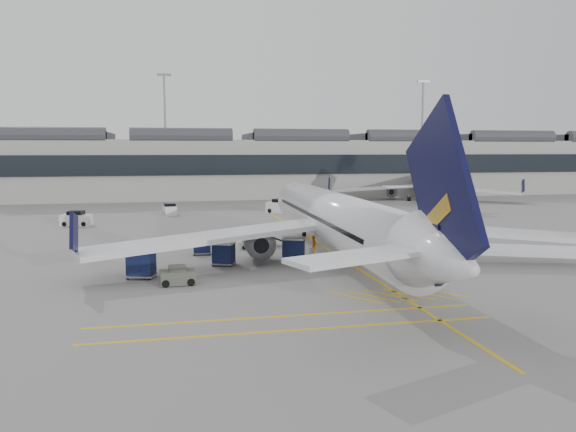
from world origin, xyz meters
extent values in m
plane|color=gray|center=(0.00, 0.00, 0.00)|extent=(220.00, 220.00, 0.00)
cube|color=#9E9E99|center=(0.00, 72.00, 5.50)|extent=(200.00, 20.00, 11.00)
cube|color=black|center=(0.00, 61.80, 6.50)|extent=(200.00, 0.50, 3.60)
cube|color=#38383D|center=(0.00, 72.00, 11.70)|extent=(200.00, 18.00, 1.40)
cylinder|color=slate|center=(-5.00, 86.00, 12.50)|extent=(0.44, 0.44, 25.00)
cube|color=slate|center=(-5.00, 86.00, 25.20)|extent=(3.00, 0.60, 0.50)
cylinder|color=slate|center=(55.00, 86.00, 12.50)|extent=(0.44, 0.44, 25.00)
cube|color=slate|center=(55.00, 86.00, 25.20)|extent=(3.00, 0.60, 0.50)
cube|color=gold|center=(10.00, 10.00, 0.01)|extent=(0.25, 60.00, 0.01)
cylinder|color=white|center=(9.26, 4.40, 3.56)|extent=(5.06, 34.04, 4.26)
cone|color=white|center=(9.71, 23.64, 3.56)|extent=(4.36, 4.63, 4.26)
cone|color=white|center=(8.79, -15.28, 4.02)|extent=(4.38, 5.53, 4.26)
cube|color=white|center=(-1.53, 2.96, 2.55)|extent=(19.60, 9.41, 0.40)
cube|color=white|center=(19.96, 2.45, 2.55)|extent=(19.50, 10.22, 0.40)
cylinder|color=slate|center=(2.71, 5.13, 1.75)|extent=(2.47, 4.13, 2.38)
cylinder|color=slate|center=(15.83, 4.81, 1.75)|extent=(2.47, 4.13, 2.38)
cube|color=black|center=(8.80, -14.60, 7.19)|extent=(0.54, 8.62, 9.48)
cylinder|color=black|center=(9.56, 17.41, 0.36)|extent=(0.33, 0.73, 0.72)
cylinder|color=black|center=(6.36, 1.64, 0.45)|extent=(0.81, 0.92, 0.91)
cylinder|color=black|center=(12.02, 1.51, 0.45)|extent=(0.81, 0.92, 0.91)
cylinder|color=white|center=(41.03, 55.62, 2.98)|extent=(14.27, 27.54, 3.56)
cone|color=white|center=(47.25, 70.45, 2.98)|extent=(4.74, 4.87, 3.56)
cone|color=white|center=(34.65, 40.45, 3.36)|extent=(5.04, 5.56, 3.56)
cube|color=white|center=(32.19, 57.80, 2.13)|extent=(16.31, 4.74, 0.33)
cube|color=white|center=(48.76, 50.83, 2.13)|extent=(14.40, 13.08, 0.33)
cylinder|color=slate|center=(36.15, 58.18, 1.47)|extent=(3.15, 3.91, 1.99)
cylinder|color=slate|center=(46.27, 53.93, 1.47)|extent=(3.15, 3.91, 1.99)
cube|color=black|center=(34.87, 40.97, 6.01)|extent=(3.05, 6.75, 7.92)
cylinder|color=black|center=(45.24, 65.65, 0.30)|extent=(0.48, 0.66, 0.61)
cylinder|color=black|center=(37.93, 54.36, 0.38)|extent=(0.90, 0.95, 0.76)
cylinder|color=black|center=(42.29, 52.53, 0.38)|extent=(0.90, 0.95, 0.76)
cube|color=silver|center=(3.55, 12.35, 0.35)|extent=(4.07, 2.39, 0.70)
cube|color=black|center=(4.53, 12.60, 1.16)|extent=(3.57, 1.90, 1.49)
cube|color=silver|center=(2.48, 12.08, 1.06)|extent=(1.19, 1.49, 0.90)
cylinder|color=black|center=(2.36, 11.33, 0.22)|extent=(0.47, 0.28, 0.44)
cylinder|color=black|center=(2.02, 12.69, 0.22)|extent=(0.47, 0.28, 0.44)
cylinder|color=black|center=(5.09, 12.01, 0.22)|extent=(0.47, 0.28, 0.44)
cylinder|color=black|center=(4.75, 13.38, 0.22)|extent=(0.47, 0.28, 0.44)
cube|color=gray|center=(-1.60, 9.75, 0.17)|extent=(1.72, 1.46, 0.11)
cube|color=#131C49|center=(-1.60, 9.75, 0.94)|extent=(1.58, 1.40, 1.39)
cube|color=silver|center=(-1.60, 9.75, 1.66)|extent=(1.63, 1.45, 0.10)
cylinder|color=black|center=(-2.30, 9.28, 0.11)|extent=(0.22, 0.11, 0.21)
cylinder|color=black|center=(-2.22, 10.33, 0.11)|extent=(0.22, 0.11, 0.21)
cylinder|color=black|center=(-0.97, 9.18, 0.11)|extent=(0.22, 0.11, 0.21)
cylinder|color=black|center=(-0.89, 10.23, 0.11)|extent=(0.22, 0.11, 0.21)
cube|color=gray|center=(5.68, 5.01, 0.20)|extent=(2.31, 2.10, 0.13)
cube|color=#131C49|center=(5.68, 5.01, 1.10)|extent=(2.13, 1.99, 1.62)
cube|color=silver|center=(5.68, 5.01, 1.95)|extent=(2.20, 2.06, 0.11)
cylinder|color=black|center=(4.74, 4.68, 0.12)|extent=(0.27, 0.19, 0.25)
cylinder|color=black|center=(5.14, 5.84, 0.12)|extent=(0.27, 0.19, 0.25)
cylinder|color=black|center=(6.22, 4.17, 0.12)|extent=(0.27, 0.19, 0.25)
cylinder|color=black|center=(6.62, 5.34, 0.12)|extent=(0.27, 0.19, 0.25)
cube|color=gray|center=(-0.16, 4.70, 0.18)|extent=(2.14, 1.97, 0.12)
cube|color=#131C49|center=(-0.16, 4.70, 1.00)|extent=(1.98, 1.87, 1.49)
cube|color=silver|center=(-0.16, 4.70, 1.78)|extent=(2.05, 1.93, 0.10)
cylinder|color=black|center=(-1.03, 4.44, 0.11)|extent=(0.25, 0.18, 0.23)
cylinder|color=black|center=(-0.62, 5.49, 0.11)|extent=(0.25, 0.18, 0.23)
cylinder|color=black|center=(0.31, 3.92, 0.11)|extent=(0.25, 0.18, 0.23)
cylinder|color=black|center=(0.72, 4.96, 0.11)|extent=(0.25, 0.18, 0.23)
cube|color=gray|center=(-6.44, 1.41, 0.21)|extent=(2.31, 2.08, 0.14)
cube|color=#131C49|center=(-6.44, 1.41, 1.12)|extent=(2.13, 1.97, 1.66)
cube|color=silver|center=(-6.44, 1.41, 2.00)|extent=(2.20, 2.04, 0.11)
cylinder|color=black|center=(-7.39, 1.02, 0.13)|extent=(0.27, 0.18, 0.25)
cylinder|color=black|center=(-7.04, 2.24, 0.13)|extent=(0.27, 0.18, 0.25)
cylinder|color=black|center=(-5.84, 0.59, 0.13)|extent=(0.27, 0.18, 0.25)
cylinder|color=black|center=(-5.50, 1.80, 0.13)|extent=(0.27, 0.18, 0.25)
imported|color=#DC630B|center=(7.96, 7.06, 0.91)|extent=(0.73, 0.79, 1.82)
imported|color=orange|center=(2.73, 6.41, 1.00)|extent=(1.18, 1.07, 2.00)
cube|color=#4E5245|center=(-3.91, -1.20, 0.52)|extent=(2.45, 1.57, 0.94)
cube|color=#4E5245|center=(-3.91, -1.20, 1.08)|extent=(1.20, 1.20, 0.47)
cylinder|color=black|center=(-4.71, -1.87, 0.26)|extent=(0.54, 0.27, 0.53)
cylinder|color=black|center=(-4.79, -0.65, 0.26)|extent=(0.54, 0.27, 0.53)
cylinder|color=black|center=(-3.02, -1.75, 0.26)|extent=(0.54, 0.27, 0.53)
cylinder|color=black|center=(-3.10, -0.53, 0.26)|extent=(0.54, 0.27, 0.53)
cone|color=#F24C0A|center=(11.77, 21.21, 0.24)|extent=(0.34, 0.34, 0.47)
cone|color=#F24C0A|center=(15.34, 4.73, 0.27)|extent=(0.38, 0.38, 0.53)
cube|color=silver|center=(-15.62, 32.06, 0.68)|extent=(3.79, 2.42, 1.36)
cube|color=black|center=(-15.62, 32.06, 1.51)|extent=(2.05, 1.97, 0.58)
cylinder|color=black|center=(-16.92, 31.53, 0.29)|extent=(0.62, 0.33, 0.58)
cylinder|color=black|center=(-16.60, 33.06, 0.29)|extent=(0.62, 0.33, 0.58)
cylinder|color=black|center=(-14.63, 31.06, 0.29)|extent=(0.62, 0.33, 0.58)
cylinder|color=black|center=(-14.32, 32.59, 0.29)|extent=(0.62, 0.33, 0.58)
cube|color=silver|center=(-4.42, 41.13, 0.64)|extent=(2.06, 3.47, 1.28)
cube|color=black|center=(-4.42, 41.13, 1.41)|extent=(1.75, 1.83, 0.55)
cylinder|color=black|center=(-3.55, 40.14, 0.27)|extent=(0.27, 0.57, 0.55)
cylinder|color=black|center=(-5.00, 39.95, 0.27)|extent=(0.27, 0.57, 0.55)
cylinder|color=black|center=(-3.84, 42.31, 0.27)|extent=(0.27, 0.57, 0.55)
cylinder|color=black|center=(-5.28, 42.12, 0.27)|extent=(0.27, 0.57, 0.55)
cube|color=silver|center=(11.60, 40.48, 0.79)|extent=(4.42, 4.16, 1.58)
cube|color=black|center=(11.60, 40.48, 1.75)|extent=(2.79, 2.77, 0.68)
cylinder|color=black|center=(9.99, 40.66, 0.34)|extent=(0.68, 0.62, 0.68)
cylinder|color=black|center=(11.14, 42.04, 0.34)|extent=(0.68, 0.62, 0.68)
cylinder|color=black|center=(12.06, 38.93, 0.34)|extent=(0.68, 0.62, 0.68)
cylinder|color=black|center=(13.22, 40.31, 0.34)|extent=(0.68, 0.62, 0.68)
camera|label=1|loc=(-4.24, -39.91, 9.31)|focal=35.00mm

